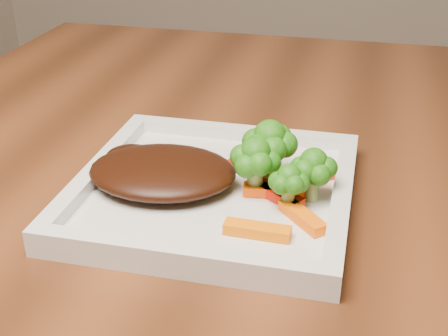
# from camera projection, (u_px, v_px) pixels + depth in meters

# --- Properties ---
(plate) EXTENTS (0.27, 0.27, 0.01)m
(plate) POSITION_uv_depth(u_px,v_px,m) (214.00, 194.00, 0.63)
(plate) COLOR silver
(plate) RESTS_ON dining_table
(steak) EXTENTS (0.16, 0.13, 0.03)m
(steak) POSITION_uv_depth(u_px,v_px,m) (162.00, 172.00, 0.63)
(steak) COLOR black
(steak) RESTS_ON plate
(broccoli_0) EXTENTS (0.07, 0.07, 0.07)m
(broccoli_0) POSITION_uv_depth(u_px,v_px,m) (269.00, 150.00, 0.63)
(broccoli_0) COLOR #1E7513
(broccoli_0) RESTS_ON plate
(broccoli_1) EXTENTS (0.06, 0.06, 0.06)m
(broccoli_1) POSITION_uv_depth(u_px,v_px,m) (313.00, 170.00, 0.59)
(broccoli_1) COLOR #2F7814
(broccoli_1) RESTS_ON plate
(broccoli_2) EXTENTS (0.05, 0.05, 0.06)m
(broccoli_2) POSITION_uv_depth(u_px,v_px,m) (289.00, 181.00, 0.58)
(broccoli_2) COLOR #297012
(broccoli_2) RESTS_ON plate
(broccoli_3) EXTENTS (0.06, 0.06, 0.06)m
(broccoli_3) POSITION_uv_depth(u_px,v_px,m) (255.00, 165.00, 0.61)
(broccoli_3) COLOR #1C6C12
(broccoli_3) RESTS_ON plate
(carrot_0) EXTENTS (0.06, 0.02, 0.01)m
(carrot_0) POSITION_uv_depth(u_px,v_px,m) (257.00, 230.00, 0.55)
(carrot_0) COLOR orange
(carrot_0) RESTS_ON plate
(carrot_1) EXTENTS (0.05, 0.05, 0.01)m
(carrot_1) POSITION_uv_depth(u_px,v_px,m) (303.00, 217.00, 0.57)
(carrot_1) COLOR #FF6504
(carrot_1) RESTS_ON plate
(carrot_3) EXTENTS (0.06, 0.04, 0.01)m
(carrot_3) POSITION_uv_depth(u_px,v_px,m) (322.00, 173.00, 0.64)
(carrot_3) COLOR #FF2704
(carrot_3) RESTS_ON plate
(carrot_4) EXTENTS (0.04, 0.06, 0.01)m
(carrot_4) POSITION_uv_depth(u_px,v_px,m) (247.00, 159.00, 0.67)
(carrot_4) COLOR red
(carrot_4) RESTS_ON plate
(carrot_5) EXTENTS (0.06, 0.05, 0.01)m
(carrot_5) POSITION_uv_depth(u_px,v_px,m) (277.00, 194.00, 0.61)
(carrot_5) COLOR red
(carrot_5) RESTS_ON plate
(carrot_6) EXTENTS (0.06, 0.02, 0.01)m
(carrot_6) POSITION_uv_depth(u_px,v_px,m) (274.00, 190.00, 0.61)
(carrot_6) COLOR #FE4B04
(carrot_6) RESTS_ON plate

